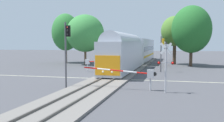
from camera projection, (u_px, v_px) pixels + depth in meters
name	position (u px, v px, depth m)	size (l,w,h in m)	color
ground_plane	(111.00, 79.00, 29.03)	(220.00, 220.00, 0.00)	#47474C
road_centre_stripe	(111.00, 79.00, 29.03)	(44.00, 0.20, 0.01)	beige
railway_track	(111.00, 78.00, 29.03)	(4.40, 80.00, 0.32)	slate
commuter_train	(135.00, 50.00, 45.66)	(3.04, 41.20, 5.16)	#B2B7C1
crossing_gate_near	(141.00, 74.00, 22.03)	(6.55, 0.40, 1.94)	#B7B7BC
crossing_signal_mast	(166.00, 62.00, 20.79)	(1.36, 0.44, 4.22)	#B2B2B7
crossing_gate_far	(92.00, 62.00, 35.88)	(5.80, 0.40, 1.83)	#B7B7BC
traffic_signal_far_side	(162.00, 48.00, 35.84)	(0.53, 0.38, 5.03)	#4C4C51
traffic_signal_median	(67.00, 44.00, 23.06)	(0.53, 0.38, 5.96)	#4C4C51
elm_centre_background	(175.00, 31.00, 48.75)	(5.21, 5.21, 9.26)	#4C3828
pine_left_background	(66.00, 32.00, 52.98)	(5.70, 5.70, 10.19)	brown
oak_behind_train	(85.00, 33.00, 48.07)	(7.12, 7.12, 9.45)	brown
oak_far_right	(191.00, 29.00, 44.51)	(6.86, 6.86, 10.62)	#4C3828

